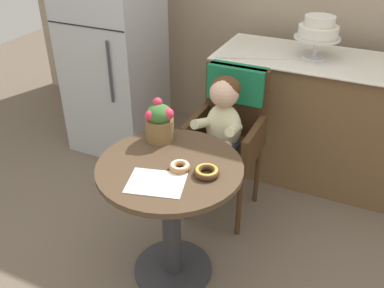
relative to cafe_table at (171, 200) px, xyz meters
The scene contains 11 objects.
ground_plane 0.51m from the cafe_table, ahead, with size 8.00×8.00×0.00m, color #6B5B4C.
cafe_table is the anchor object (origin of this frame).
wicker_chair 0.73m from the cafe_table, 85.85° to the left, with size 0.42×0.45×0.95m.
seated_child 0.58m from the cafe_table, 84.69° to the left, with size 0.27×0.32×0.73m.
paper_napkin 0.26m from the cafe_table, 85.76° to the right, with size 0.26×0.20×0.00m, color white.
donut_front 0.24m from the cafe_table, 11.94° to the right, with size 0.10×0.10×0.03m.
donut_mid 0.30m from the cafe_table, ahead, with size 0.12×0.12×0.04m.
flower_vase 0.41m from the cafe_table, 128.60° to the left, with size 0.16×0.15×0.23m.
display_counter 1.41m from the cafe_table, 67.07° to the left, with size 1.56×0.62×0.90m.
tiered_cake_stand 1.48m from the cafe_table, 72.41° to the left, with size 0.30×0.30×0.27m.
refrigerator 1.56m from the cafe_table, 133.67° to the left, with size 0.64×0.63×1.70m.
Camera 1 is at (0.82, -1.51, 1.88)m, focal length 39.96 mm.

